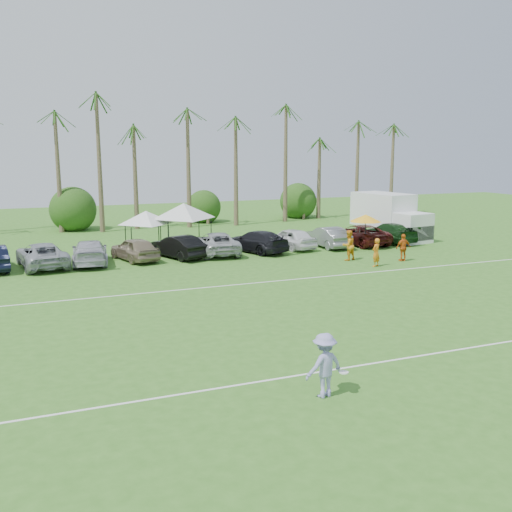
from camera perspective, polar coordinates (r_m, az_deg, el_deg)
name	(u,v)px	position (r m, az deg, el deg)	size (l,w,h in m)	color
ground	(394,390)	(17.45, 13.63, -12.90)	(120.00, 120.00, 0.00)	#386F21
field_lines	(281,316)	(23.99, 2.50, -6.03)	(80.00, 12.10, 0.01)	white
palm_tree_3	(42,110)	(51.06, -20.65, 13.54)	(2.40, 2.40, 11.90)	brown
palm_tree_4	(94,142)	(51.24, -15.91, 10.90)	(2.40, 2.40, 8.90)	brown
palm_tree_5	(141,132)	(51.83, -11.47, 12.05)	(2.40, 2.40, 9.90)	brown
palm_tree_6	(185,123)	(52.74, -7.12, 13.08)	(2.40, 2.40, 10.90)	brown
palm_tree_7	(227,114)	(53.95, -2.90, 13.99)	(2.40, 2.40, 11.90)	brown
palm_tree_8	(277,143)	(55.68, 2.09, 11.24)	(2.40, 2.40, 8.90)	brown
palm_tree_9	(323,134)	(57.90, 6.73, 12.01)	(2.40, 2.40, 9.90)	brown
palm_tree_10	(367,126)	(60.46, 11.03, 12.65)	(2.40, 2.40, 10.90)	brown
palm_tree_11	(400,118)	(62.74, 14.21, 13.22)	(2.40, 2.40, 11.90)	brown
bush_tree_1	(72,209)	(52.30, -17.90, 4.54)	(4.00, 4.00, 4.00)	brown
bush_tree_2	(205,204)	(54.43, -5.16, 5.23)	(4.00, 4.00, 4.00)	brown
bush_tree_3	(300,200)	(58.07, 4.38, 5.57)	(4.00, 4.00, 4.00)	brown
sideline_player_a	(376,252)	(34.57, 11.92, 0.35)	(0.62, 0.41, 1.70)	orange
sideline_player_b	(348,245)	(36.19, 9.22, 1.06)	(0.93, 0.72, 1.91)	orange
sideline_player_c	(403,248)	(36.64, 14.51, 0.83)	(1.01, 0.42, 1.72)	#CF5C17
box_truck	(390,215)	(45.81, 13.25, 4.05)	(3.42, 7.03, 3.48)	white
canopy_tent_left	(146,211)	(40.02, -10.97, 4.45)	(3.90, 3.90, 3.16)	black
canopy_tent_right	(184,203)	(40.05, -7.24, 5.26)	(4.60, 4.60, 3.73)	black
market_umbrella	(366,218)	(40.15, 10.92, 3.74)	(2.21, 2.21, 2.46)	black
frisbee_player	(324,365)	(16.35, 6.85, -10.79)	(1.33, 0.89, 1.85)	#9A97D6
parked_car_2	(42,255)	(35.96, -20.62, 0.09)	(2.43, 5.27, 1.46)	#9EA2A8
parked_car_3	(90,252)	(36.07, -16.28, 0.38)	(2.05, 5.04, 1.46)	#B5B4C0
parked_car_4	(135,249)	(36.51, -12.04, 0.70)	(1.73, 4.29, 1.46)	gray
parked_car_5	(178,247)	(36.91, -7.82, 0.94)	(1.55, 4.44, 1.46)	black
parked_car_6	(217,243)	(38.02, -3.97, 1.29)	(2.43, 5.27, 1.46)	#ACADAF
parked_car_7	(256,241)	(38.67, 0.02, 1.48)	(2.05, 5.04, 1.46)	black
parked_car_8	(291,238)	(40.04, 3.48, 1.77)	(1.73, 4.29, 1.46)	white
parked_car_9	(327,237)	(40.95, 7.16, 1.91)	(1.55, 4.44, 1.46)	gray
parked_car_10	(359,234)	(42.50, 10.26, 2.14)	(2.43, 5.27, 1.46)	#4D1513
parked_car_11	(390,232)	(44.03, 13.25, 2.31)	(2.05, 5.04, 1.46)	#143713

